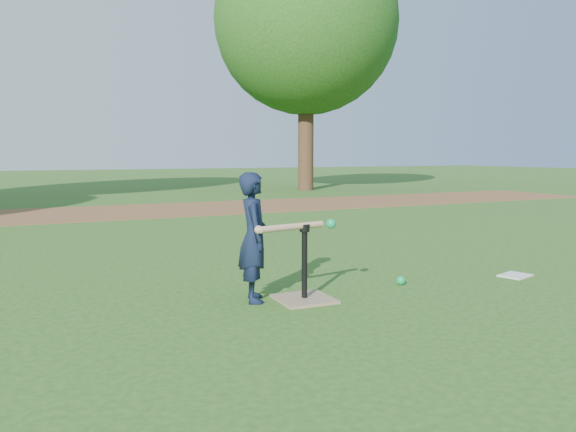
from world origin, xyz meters
name	(u,v)px	position (x,y,z in m)	size (l,w,h in m)	color
ground	(286,295)	(0.00, 0.00, 0.00)	(80.00, 80.00, 0.00)	#285116
dirt_strip	(125,212)	(0.00, 7.50, 0.01)	(24.00, 3.00, 0.01)	brown
child	(254,237)	(-0.31, -0.06, 0.51)	(0.37, 0.25, 1.03)	black
wiffle_ball_ground	(401,280)	(1.08, -0.13, 0.04)	(0.08, 0.08, 0.08)	#0D994F
clipboard	(515,275)	(2.29, -0.31, 0.01)	(0.30, 0.23, 0.01)	silver
batting_tee	(304,287)	(0.06, -0.22, 0.11)	(0.45, 0.45, 0.61)	#8E775A
swing_action	(297,226)	(-0.02, -0.25, 0.60)	(0.72, 0.17, 0.08)	tan
tree_right	(306,22)	(6.50, 12.00, 5.29)	(5.80, 5.80, 8.21)	#382316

